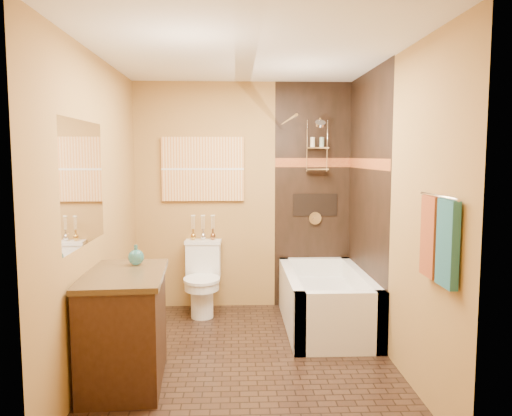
{
  "coord_description": "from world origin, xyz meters",
  "views": [
    {
      "loc": [
        -0.09,
        -4.03,
        1.7
      ],
      "look_at": [
        0.09,
        0.4,
        1.23
      ],
      "focal_mm": 35.0,
      "sensor_mm": 36.0,
      "label": 1
    }
  ],
  "objects": [
    {
      "name": "wall_right",
      "position": [
        1.2,
        0.0,
        1.25
      ],
      "size": [
        0.02,
        3.0,
        2.5
      ],
      "primitive_type": "cube",
      "color": "#A87941",
      "rests_on": "floor"
    },
    {
      "name": "vanity_mirror",
      "position": [
        -1.19,
        -0.38,
        1.5
      ],
      "size": [
        0.01,
        1.0,
        0.9
      ],
      "primitive_type": "cube",
      "color": "white",
      "rests_on": "wall_left"
    },
    {
      "name": "ceiling",
      "position": [
        0.0,
        0.0,
        2.5
      ],
      "size": [
        3.0,
        3.0,
        0.0
      ],
      "primitive_type": "plane",
      "color": "silver",
      "rests_on": "wall_back"
    },
    {
      "name": "sunset_painting",
      "position": [
        -0.45,
        1.48,
        1.55
      ],
      "size": [
        0.9,
        0.04,
        0.7
      ],
      "primitive_type": "cube",
      "color": "orange",
      "rests_on": "wall_back"
    },
    {
      "name": "bud_vases",
      "position": [
        -0.45,
        1.39,
        0.92
      ],
      "size": [
        0.27,
        0.06,
        0.27
      ],
      "color": "gold",
      "rests_on": "toilet"
    },
    {
      "name": "wall_back",
      "position": [
        0.0,
        1.5,
        1.25
      ],
      "size": [
        2.4,
        0.02,
        2.5
      ],
      "primitive_type": "cube",
      "color": "#A87941",
      "rests_on": "floor"
    },
    {
      "name": "towel_bar",
      "position": [
        1.15,
        -1.05,
        1.45
      ],
      "size": [
        0.02,
        0.55,
        0.02
      ],
      "primitive_type": "cylinder",
      "rotation": [
        1.57,
        0.0,
        0.0
      ],
      "color": "silver",
      "rests_on": "wall_right"
    },
    {
      "name": "mosaic_band_right",
      "position": [
        1.18,
        0.75,
        1.62
      ],
      "size": [
        0.01,
        1.5,
        0.1
      ],
      "primitive_type": "cube",
      "color": "maroon",
      "rests_on": "alcove_tile_right"
    },
    {
      "name": "vanity",
      "position": [
        -0.92,
        -0.38,
        0.42
      ],
      "size": [
        0.64,
        0.98,
        0.84
      ],
      "rotation": [
        0.0,
        0.0,
        0.07
      ],
      "color": "black",
      "rests_on": "floor"
    },
    {
      "name": "wall_left",
      "position": [
        -1.2,
        0.0,
        1.25
      ],
      "size": [
        0.02,
        3.0,
        2.5
      ],
      "primitive_type": "cube",
      "color": "#A87941",
      "rests_on": "floor"
    },
    {
      "name": "alcove_niche",
      "position": [
        0.8,
        1.48,
        1.15
      ],
      "size": [
        0.5,
        0.01,
        0.25
      ],
      "primitive_type": "cube",
      "color": "black",
      "rests_on": "alcove_tile_back"
    },
    {
      "name": "wall_front",
      "position": [
        0.0,
        -1.5,
        1.25
      ],
      "size": [
        2.4,
        0.02,
        2.5
      ],
      "primitive_type": "cube",
      "color": "#A87941",
      "rests_on": "floor"
    },
    {
      "name": "towel_rust",
      "position": [
        1.16,
        -0.92,
        1.18
      ],
      "size": [
        0.05,
        0.22,
        0.52
      ],
      "primitive_type": "cube",
      "color": "#993B1B",
      "rests_on": "towel_bar"
    },
    {
      "name": "towel_teal",
      "position": [
        1.16,
        -1.18,
        1.18
      ],
      "size": [
        0.05,
        0.22,
        0.52
      ],
      "primitive_type": "cube",
      "color": "#1E5266",
      "rests_on": "towel_bar"
    },
    {
      "name": "shower_fixtures",
      "position": [
        0.8,
        1.38,
        1.67
      ],
      "size": [
        0.24,
        0.33,
        1.16
      ],
      "color": "silver",
      "rests_on": "floor"
    },
    {
      "name": "bathtub",
      "position": [
        0.8,
        0.75,
        0.22
      ],
      "size": [
        0.8,
        1.5,
        0.55
      ],
      "color": "white",
      "rests_on": "floor"
    },
    {
      "name": "toilet",
      "position": [
        -0.45,
        1.22,
        0.39
      ],
      "size": [
        0.4,
        0.59,
        0.77
      ],
      "rotation": [
        0.0,
        0.0,
        -0.06
      ],
      "color": "white",
      "rests_on": "floor"
    },
    {
      "name": "alcove_tile_right",
      "position": [
        1.19,
        0.75,
        1.25
      ],
      "size": [
        0.01,
        1.5,
        2.5
      ],
      "primitive_type": "cube",
      "color": "black",
      "rests_on": "wall_right"
    },
    {
      "name": "floor",
      "position": [
        0.0,
        0.0,
        0.0
      ],
      "size": [
        3.0,
        3.0,
        0.0
      ],
      "primitive_type": "plane",
      "color": "black",
      "rests_on": "ground"
    },
    {
      "name": "teal_bottle",
      "position": [
        -0.87,
        -0.13,
        0.92
      ],
      "size": [
        0.14,
        0.14,
        0.2
      ],
      "primitive_type": null,
      "rotation": [
        0.0,
        0.0,
        0.1
      ],
      "color": "#287779",
      "rests_on": "vanity"
    },
    {
      "name": "mosaic_band_back",
      "position": [
        0.78,
        1.48,
        1.62
      ],
      "size": [
        0.85,
        0.01,
        0.1
      ],
      "primitive_type": "cube",
      "color": "maroon",
      "rests_on": "alcove_tile_back"
    },
    {
      "name": "alcove_tile_back",
      "position": [
        0.78,
        1.49,
        1.25
      ],
      "size": [
        0.85,
        0.01,
        2.5
      ],
      "primitive_type": "cube",
      "color": "black",
      "rests_on": "wall_back"
    },
    {
      "name": "curtain_rod",
      "position": [
        0.4,
        0.75,
        2.02
      ],
      "size": [
        0.03,
        1.55,
        0.03
      ],
      "primitive_type": "cylinder",
      "rotation": [
        1.57,
        0.0,
        0.0
      ],
      "color": "silver",
      "rests_on": "wall_back"
    }
  ]
}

